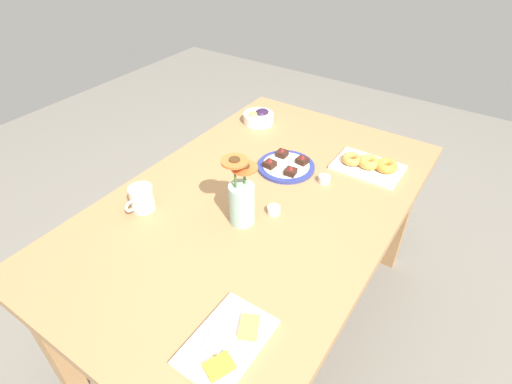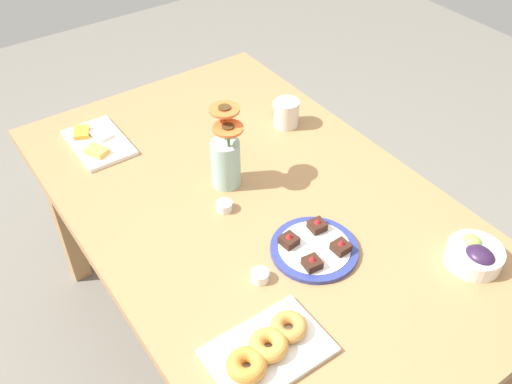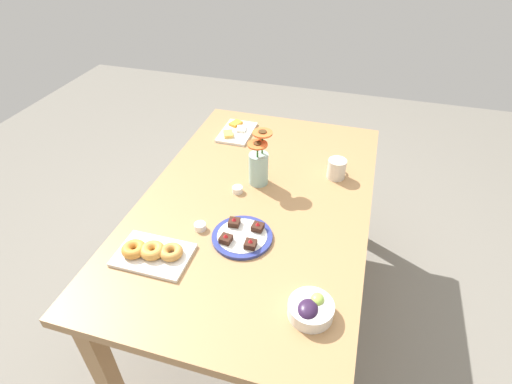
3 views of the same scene
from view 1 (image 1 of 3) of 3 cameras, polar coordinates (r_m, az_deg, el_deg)
name	(u,v)px [view 1 (image 1 of 3)]	position (r m, az deg, el deg)	size (l,w,h in m)	color
ground_plane	(256,316)	(2.07, 0.00, -17.36)	(6.00, 6.00, 0.00)	slate
dining_table	(256,217)	(1.58, 0.00, -3.60)	(1.60, 1.00, 0.74)	#A87A4C
coffee_mug	(142,198)	(1.52, -16.02, -0.87)	(0.12, 0.09, 0.10)	beige
grape_bowl	(259,117)	(2.04, 0.39, 10.64)	(0.15, 0.15, 0.07)	white
cheese_platter	(228,342)	(1.11, -4.07, -20.63)	(0.26, 0.17, 0.03)	white
croissant_platter	(369,165)	(1.75, 15.85, 3.77)	(0.19, 0.28, 0.05)	white
jam_cup_honey	(274,210)	(1.46, 2.56, -2.57)	(0.05, 0.05, 0.03)	white
jam_cup_berry	(324,179)	(1.63, 9.74, 1.85)	(0.05, 0.05, 0.03)	white
dessert_plate	(286,166)	(1.70, 4.30, 3.76)	(0.24, 0.24, 0.05)	navy
flower_vase	(242,200)	(1.38, -2.07, -1.16)	(0.13, 0.10, 0.27)	#99C1B7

